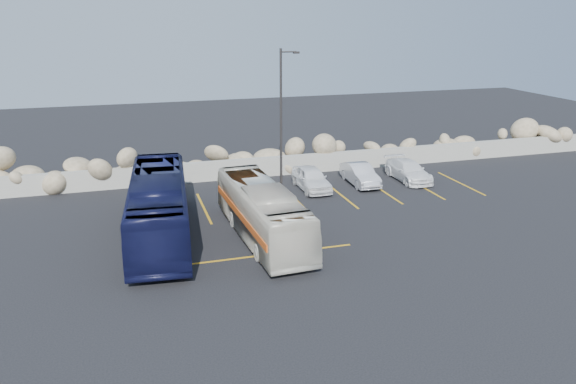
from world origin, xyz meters
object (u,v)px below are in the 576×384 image
object	(u,v)px
tour_coach	(159,206)
lamppost	(282,115)
car_c	(408,171)
vintage_bus	(262,212)
car_a	(311,178)
car_b	(360,174)

from	to	relation	value
tour_coach	lamppost	bearing A→B (deg)	42.98
lamppost	car_c	distance (m)	8.71
vintage_bus	car_c	distance (m)	12.68
lamppost	vintage_bus	world-z (taller)	lamppost
lamppost	vintage_bus	distance (m)	8.53
car_a	car_b	world-z (taller)	car_a
tour_coach	car_a	xyz separation A→B (m)	(9.05, 4.89, -0.82)
vintage_bus	car_a	bearing A→B (deg)	51.52
lamppost	tour_coach	bearing A→B (deg)	-142.12
car_a	lamppost	bearing A→B (deg)	146.71
tour_coach	vintage_bus	bearing A→B (deg)	-13.14
vintage_bus	tour_coach	size ratio (longest dim) A/B	0.85
lamppost	car_a	size ratio (longest dim) A/B	2.07
tour_coach	car_c	bearing A→B (deg)	22.93
car_a	car_c	world-z (taller)	car_a
car_b	car_c	world-z (taller)	car_b
lamppost	tour_coach	size ratio (longest dim) A/B	0.76
vintage_bus	car_b	world-z (taller)	vintage_bus
car_a	car_b	size ratio (longest dim) A/B	1.04
lamppost	car_b	bearing A→B (deg)	-10.77
vintage_bus	car_c	xyz separation A→B (m)	(10.90, 6.43, -0.66)
vintage_bus	car_c	world-z (taller)	vintage_bus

